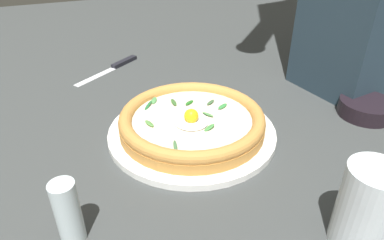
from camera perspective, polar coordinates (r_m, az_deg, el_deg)
The scene contains 7 objects.
ground_plane at distance 0.67m, azimuth 1.00°, elevation -2.89°, with size 2.40×2.40×0.03m, color #383C3B.
pizza_plate at distance 0.65m, azimuth -0.00°, elevation -1.95°, with size 0.31×0.31×0.01m, color white.
pizza at distance 0.64m, azimuth -0.01°, elevation -0.10°, with size 0.27×0.27×0.05m.
side_bowl at distance 0.79m, azimuth 26.53°, elevation 1.76°, with size 0.11×0.11×0.03m, color black.
table_knife at distance 0.96m, azimuth -12.26°, elevation 8.61°, with size 0.14×0.18×0.01m.
drinking_glass at distance 0.48m, azimuth 26.34°, elevation -13.44°, with size 0.07×0.07×0.12m.
pepper_shaker at distance 0.47m, azimuth -19.58°, elevation -14.06°, with size 0.03×0.03×0.09m, color silver.
Camera 1 is at (-0.52, 0.21, 0.37)m, focal length 32.70 mm.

